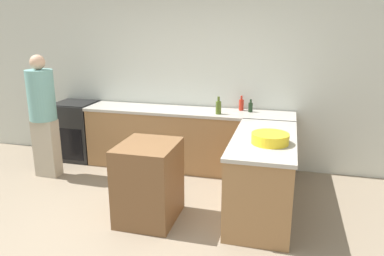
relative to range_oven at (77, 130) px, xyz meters
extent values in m
plane|color=gray|center=(1.84, -2.01, -0.45)|extent=(14.00, 14.00, 0.00)
cube|color=silver|center=(1.84, 0.33, 0.90)|extent=(8.00, 0.06, 2.70)
cube|color=olive|center=(1.84, 0.00, -0.02)|extent=(3.01, 0.59, 0.86)
cube|color=#ADA89E|center=(1.84, 0.00, 0.42)|extent=(3.04, 0.62, 0.04)
cube|color=olive|center=(3.01, -1.08, -0.02)|extent=(0.66, 1.57, 0.86)
cube|color=#ADA89E|center=(3.01, -1.08, 0.42)|extent=(0.69, 1.60, 0.04)
cube|color=black|center=(0.00, 0.00, 0.00)|extent=(0.63, 0.59, 0.90)
cube|color=black|center=(0.00, -0.30, -0.14)|extent=(0.53, 0.01, 0.50)
cube|color=black|center=(0.00, 0.00, 0.45)|extent=(0.58, 0.54, 0.01)
cube|color=brown|center=(1.83, -1.56, -0.02)|extent=(0.61, 0.71, 0.87)
cylinder|color=yellow|center=(3.08, -1.29, 0.50)|extent=(0.39, 0.39, 0.11)
cylinder|color=black|center=(2.73, 0.10, 0.51)|extent=(0.06, 0.06, 0.13)
cylinder|color=black|center=(2.73, 0.10, 0.60)|extent=(0.03, 0.03, 0.05)
cylinder|color=red|center=(2.59, 0.17, 0.52)|extent=(0.07, 0.07, 0.15)
cylinder|color=red|center=(2.59, 0.17, 0.63)|extent=(0.03, 0.03, 0.06)
cylinder|color=#475B1E|center=(2.32, -0.14, 0.53)|extent=(0.08, 0.08, 0.18)
cylinder|color=#475B1E|center=(2.32, -0.14, 0.65)|extent=(0.03, 0.03, 0.07)
cube|color=#ADA38E|center=(-0.01, -0.77, -0.04)|extent=(0.32, 0.20, 0.82)
cylinder|color=#6BA39E|center=(-0.01, -0.77, 0.71)|extent=(0.36, 0.36, 0.69)
sphere|color=tan|center=(-0.01, -0.77, 1.15)|extent=(0.20, 0.20, 0.20)
camera|label=1|loc=(3.24, -5.08, 1.65)|focal=35.00mm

